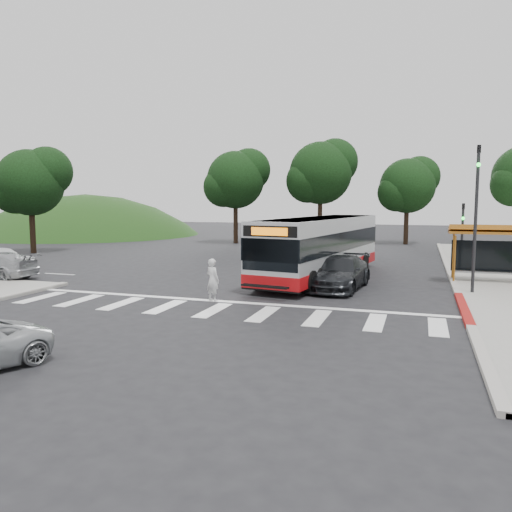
% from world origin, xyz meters
% --- Properties ---
extents(ground, '(140.00, 140.00, 0.00)m').
position_xyz_m(ground, '(0.00, 0.00, 0.00)').
color(ground, black).
rests_on(ground, ground).
extents(sidewalk_east, '(4.00, 40.00, 0.12)m').
position_xyz_m(sidewalk_east, '(11.00, 8.00, 0.06)').
color(sidewalk_east, gray).
rests_on(sidewalk_east, ground).
extents(curb_east, '(0.30, 40.00, 0.15)m').
position_xyz_m(curb_east, '(9.00, 8.00, 0.07)').
color(curb_east, '#9E9991').
rests_on(curb_east, ground).
extents(curb_east_red, '(0.32, 6.00, 0.15)m').
position_xyz_m(curb_east_red, '(9.00, -2.00, 0.08)').
color(curb_east_red, maroon).
rests_on(curb_east_red, ground).
extents(hillside_nw, '(44.00, 44.00, 10.00)m').
position_xyz_m(hillside_nw, '(-32.00, 30.00, 0.00)').
color(hillside_nw, '#153C13').
rests_on(hillside_nw, ground).
extents(crosswalk_ladder, '(18.00, 2.60, 0.01)m').
position_xyz_m(crosswalk_ladder, '(0.00, -5.00, 0.01)').
color(crosswalk_ladder, silver).
rests_on(crosswalk_ladder, ground).
extents(bus_shelter, '(4.20, 1.60, 2.86)m').
position_xyz_m(bus_shelter, '(10.80, 5.10, 2.35)').
color(bus_shelter, '#A6611B').
rests_on(bus_shelter, sidewalk_east).
extents(traffic_signal_ne_tall, '(0.18, 0.37, 6.50)m').
position_xyz_m(traffic_signal_ne_tall, '(9.60, 1.49, 3.88)').
color(traffic_signal_ne_tall, black).
rests_on(traffic_signal_ne_tall, ground).
extents(traffic_signal_ne_short, '(0.18, 0.37, 4.00)m').
position_xyz_m(traffic_signal_ne_short, '(9.60, 8.49, 2.48)').
color(traffic_signal_ne_short, black).
rests_on(traffic_signal_ne_short, ground).
extents(tree_north_a, '(6.60, 6.15, 10.17)m').
position_xyz_m(tree_north_a, '(-1.92, 26.07, 6.92)').
color(tree_north_a, black).
rests_on(tree_north_a, ground).
extents(tree_north_b, '(5.72, 5.33, 8.43)m').
position_xyz_m(tree_north_b, '(6.07, 28.06, 5.66)').
color(tree_north_b, black).
rests_on(tree_north_b, ground).
extents(tree_north_c, '(6.16, 5.74, 9.30)m').
position_xyz_m(tree_north_c, '(-9.92, 24.06, 6.29)').
color(tree_north_c, black).
rests_on(tree_north_c, ground).
extents(tree_west_a, '(5.72, 5.33, 8.43)m').
position_xyz_m(tree_west_a, '(-21.93, 10.06, 5.66)').
color(tree_west_a, black).
rests_on(tree_west_a, ground).
extents(transit_bus, '(4.64, 12.81, 3.24)m').
position_xyz_m(transit_bus, '(2.31, 4.18, 1.62)').
color(transit_bus, silver).
rests_on(transit_bus, ground).
extents(pedestrian, '(0.76, 0.64, 1.76)m').
position_xyz_m(pedestrian, '(-0.73, -3.31, 0.88)').
color(pedestrian, silver).
rests_on(pedestrian, ground).
extents(dark_sedan, '(2.62, 5.43, 1.52)m').
position_xyz_m(dark_sedan, '(3.81, 1.19, 0.76)').
color(dark_sedan, black).
rests_on(dark_sedan, ground).
extents(west_car_white, '(4.18, 2.10, 1.36)m').
position_xyz_m(west_car_white, '(-16.92, 1.78, 0.68)').
color(west_car_white, white).
rests_on(west_car_white, ground).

